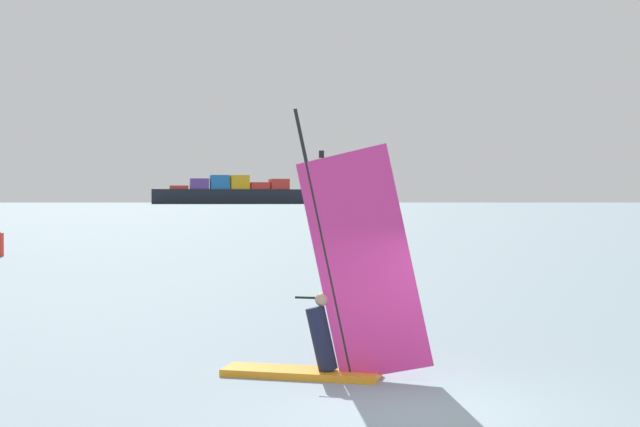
{
  "coord_description": "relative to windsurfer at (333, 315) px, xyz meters",
  "views": [
    {
      "loc": [
        -5.5,
        -10.35,
        2.93
      ],
      "look_at": [
        3.19,
        11.46,
        2.55
      ],
      "focal_mm": 47.4,
      "sensor_mm": 36.0,
      "label": 1
    }
  ],
  "objects": [
    {
      "name": "distant_headland",
      "position": [
        433.67,
        1443.44,
        9.42
      ],
      "size": [
        935.73,
        474.59,
        20.93
      ],
      "primitive_type": "cube",
      "rotation": [
        0.0,
        0.0,
        0.15
      ],
      "color": "#756B56",
      "rests_on": "ground_plane"
    },
    {
      "name": "ground_plane",
      "position": [
        0.19,
        -2.41,
        -1.05
      ],
      "size": [
        4000.0,
        4000.0,
        0.0
      ],
      "primitive_type": "plane",
      "color": "gray"
    },
    {
      "name": "cargo_ship",
      "position": [
        180.47,
        590.2,
        8.1
      ],
      "size": [
        145.26,
        51.61,
        40.35
      ],
      "rotation": [
        0.0,
        0.0,
        2.94
      ],
      "color": "black",
      "rests_on": "ground_plane"
    },
    {
      "name": "windsurfer",
      "position": [
        0.0,
        0.0,
        0.0
      ],
      "size": [
        3.07,
        2.34,
        4.49
      ],
      "rotation": [
        0.0,
        0.0,
        2.52
      ],
      "color": "orange",
      "rests_on": "ground_plane"
    }
  ]
}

